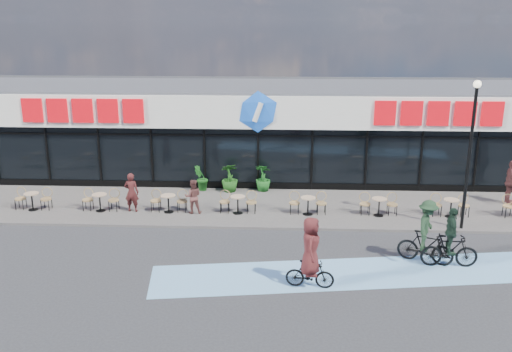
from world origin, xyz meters
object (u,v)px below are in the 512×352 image
Objects in this scene: pedestrian_b at (511,182)px; cyclist_b at (450,244)px; potted_plant_left at (201,178)px; potted_plant_mid at (230,178)px; patron_left at (132,192)px; lamp_post at (471,144)px; potted_plant_right at (263,178)px; cyclist_a at (426,236)px; patron_right at (193,196)px.

pedestrian_b is 0.95× the size of cyclist_b.
potted_plant_mid is (1.34, -0.05, 0.07)m from potted_plant_left.
patron_left is at bearing -129.65° from potted_plant_left.
lamp_post is 4.83m from pedestrian_b.
pedestrian_b is (10.72, -1.34, 0.34)m from potted_plant_right.
potted_plant_right is 9.90m from cyclist_b.
cyclist_b is at bearing 152.13° from pedestrian_b.
patron_left is 0.76× the size of cyclist_a.
potted_plant_right is at bearing 2.77° from potted_plant_left.
cyclist_b is at bearing 164.09° from patron_left.
patron_right is (-10.54, 1.18, -2.59)m from lamp_post.
patron_left reaches higher than potted_plant_mid.
potted_plant_left is 0.55× the size of cyclist_a.
potted_plant_mid is at bearing 135.14° from cyclist_a.
pedestrian_b is (2.95, 3.03, -2.34)m from lamp_post.
patron_right reaches higher than potted_plant_left.
lamp_post reaches higher than potted_plant_right.
cyclist_a is (-5.08, -5.99, -0.11)m from pedestrian_b.
cyclist_a is 0.77m from cyclist_b.
cyclist_b is (7.88, -7.42, 0.03)m from potted_plant_mid.
lamp_post is 4.48× the size of potted_plant_right.
patron_left is 12.51m from cyclist_b.
potted_plant_mid is 0.65× the size of cyclist_b.
potted_plant_right reaches higher than potted_plant_left.
pedestrian_b is (13.49, 1.85, 0.25)m from patron_right.
lamp_post is at bearing 165.26° from patron_right.
cyclist_a is (8.52, -7.19, 0.27)m from potted_plant_left.
lamp_post is 2.76× the size of cyclist_b.
lamp_post reaches higher than potted_plant_left.
cyclist_b reaches higher than patron_right.
patron_right is at bearing 154.16° from cyclist_b.
patron_right is at bearing 153.80° from cyclist_a.
potted_plant_left is at bearing 177.88° from potted_plant_mid.
potted_plant_left is 0.59× the size of cyclist_b.
lamp_post is 10.92m from patron_right.
lamp_post is at bearing 66.09° from cyclist_b.
lamp_post is 4.39m from cyclist_b.
potted_plant_mid is 0.80× the size of patron_left.
lamp_post reaches higher than patron_right.
cyclist_b reaches higher than potted_plant_right.
pedestrian_b is (12.26, -1.15, 0.31)m from potted_plant_mid.
cyclist_b is at bearing -39.00° from potted_plant_left.
cyclist_b is (11.67, -4.50, -0.13)m from patron_left.
pedestrian_b reaches higher than potted_plant_right.
lamp_post is 4.24× the size of potted_plant_mid.
pedestrian_b is at bearing -5.05° from potted_plant_left.
potted_plant_right is at bearing 89.97° from pedestrian_b.
potted_plant_mid is 10.12m from cyclist_a.
cyclist_a is at bearing 158.64° from cyclist_b.
potted_plant_right is 10.81m from pedestrian_b.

